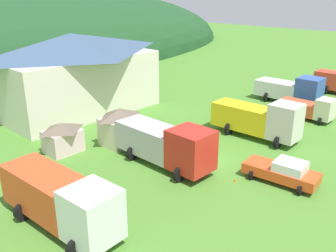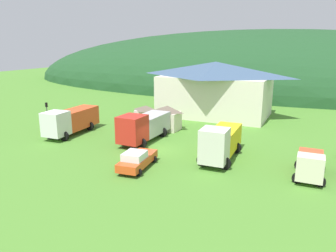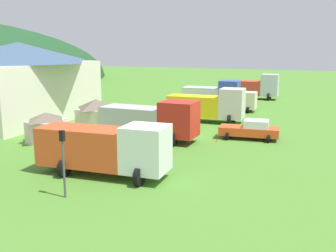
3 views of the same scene
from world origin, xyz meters
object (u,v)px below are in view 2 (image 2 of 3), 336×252
play_shed_pink (146,114)px  crane_truck_red (143,126)px  depot_building (215,88)px  heavy_rig_white (70,120)px  light_truck_cream (310,164)px  traffic_cone_near_pickup (130,157)px  service_pickup_orange (137,160)px  play_shed_cream (167,117)px  traffic_light_west (47,113)px  flatbed_truck_yellow (221,141)px

play_shed_pink → crane_truck_red: 8.73m
depot_building → heavy_rig_white: depot_building is taller
play_shed_pink → light_truck_cream: size_ratio=0.55×
depot_building → traffic_cone_near_pickup: 22.23m
depot_building → heavy_rig_white: bearing=-125.3°
crane_truck_red → service_pickup_orange: 8.28m
play_shed_cream → traffic_light_west: bearing=-154.3°
play_shed_pink → light_truck_cream: (21.26, -10.99, -0.11)m
crane_truck_red → light_truck_cream: 17.67m
play_shed_cream → depot_building: bearing=75.4°
play_shed_pink → traffic_cone_near_pickup: size_ratio=5.29×
crane_truck_red → traffic_light_west: bearing=-85.2°
play_shed_pink → service_pickup_orange: bearing=-64.1°
traffic_light_west → play_shed_pink: bearing=42.7°
play_shed_cream → crane_truck_red: bearing=-93.4°
play_shed_pink → heavy_rig_white: 10.52m
play_shed_pink → traffic_light_west: size_ratio=0.81×
heavy_rig_white → traffic_cone_near_pickup: 11.63m
light_truck_cream → service_pickup_orange: (-13.88, -4.25, -0.34)m
depot_building → heavy_rig_white: 21.94m
heavy_rig_white → traffic_light_west: (-3.91, 0.23, 0.45)m
light_truck_cream → heavy_rig_white: bearing=-95.0°
crane_truck_red → traffic_cone_near_pickup: 5.58m
heavy_rig_white → play_shed_pink: bearing=145.2°
depot_building → play_shed_cream: bearing=-104.6°
play_shed_pink → traffic_light_west: traffic_light_west is taller
play_shed_cream → flatbed_truck_yellow: flatbed_truck_yellow is taller
heavy_rig_white → service_pickup_orange: (12.91, -6.31, -0.95)m
play_shed_cream → service_pickup_orange: 13.52m
heavy_rig_white → traffic_light_west: size_ratio=2.30×
play_shed_pink → heavy_rig_white: bearing=-121.7°
play_shed_pink → traffic_cone_near_pickup: (5.27, -12.90, -1.28)m
light_truck_cream → traffic_cone_near_pickup: bearing=-83.8°
traffic_light_west → traffic_cone_near_pickup: traffic_light_west is taller
flatbed_truck_yellow → light_truck_cream: flatbed_truck_yellow is taller
heavy_rig_white → service_pickup_orange: heavy_rig_white is taller
play_shed_cream → traffic_light_west: (-13.66, -6.59, 0.61)m
flatbed_truck_yellow → traffic_light_west: bearing=-94.8°
depot_building → play_shed_pink: depot_building is taller
play_shed_cream → play_shed_pink: 4.74m
depot_building → traffic_light_west: size_ratio=4.73×
flatbed_truck_yellow → traffic_light_west: traffic_light_west is taller
play_shed_cream → light_truck_cream: (17.03, -8.88, -0.46)m
play_shed_pink → flatbed_truck_yellow: bearing=-36.4°
play_shed_cream → service_pickup_orange: (3.16, -13.13, -0.80)m
heavy_rig_white → light_truck_cream: (26.78, -2.06, -0.61)m
flatbed_truck_yellow → service_pickup_orange: (-6.01, -5.35, -0.96)m
flatbed_truck_yellow → traffic_cone_near_pickup: size_ratio=14.37×
depot_building → crane_truck_red: bearing=-100.8°
flatbed_truck_yellow → depot_building: bearing=-163.2°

